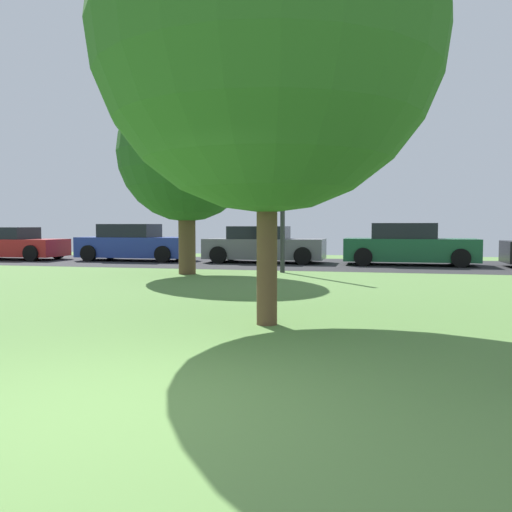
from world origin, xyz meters
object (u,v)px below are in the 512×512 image
at_px(maple_tree_near, 186,154).
at_px(street_lamp_post, 283,197).
at_px(parked_car_green, 408,246).
at_px(parked_car_blue, 134,244).
at_px(oak_tree_left, 267,37).
at_px(parked_car_grey, 264,246).
at_px(parked_car_red, 11,245).

xyz_separation_m(maple_tree_near, street_lamp_post, (2.63, 1.10, -1.23)).
distance_m(maple_tree_near, parked_car_green, 8.72).
bearing_deg(parked_car_blue, oak_tree_left, -57.18).
bearing_deg(parked_car_grey, maple_tree_near, -102.60).
xyz_separation_m(parked_car_red, parked_car_blue, (5.31, 0.44, 0.06)).
bearing_deg(parked_car_green, street_lamp_post, -133.70).
relative_size(parked_car_grey, street_lamp_post, 1.00).
relative_size(parked_car_red, parked_car_green, 0.95).
bearing_deg(oak_tree_left, parked_car_green, 78.31).
bearing_deg(parked_car_blue, parked_car_green, -0.08).
height_order(parked_car_red, street_lamp_post, street_lamp_post).
height_order(parked_car_grey, street_lamp_post, street_lamp_post).
bearing_deg(maple_tree_near, oak_tree_left, -61.97).
height_order(parked_car_blue, parked_car_grey, parked_car_blue).
distance_m(parked_car_red, parked_car_green, 15.94).
relative_size(maple_tree_near, street_lamp_post, 1.22).
distance_m(maple_tree_near, street_lamp_post, 3.10).
bearing_deg(parked_car_red, street_lamp_post, -16.59).
xyz_separation_m(oak_tree_left, parked_car_blue, (-8.04, 12.47, -3.37)).
xyz_separation_m(parked_car_blue, parked_car_green, (10.62, -0.01, 0.01)).
height_order(parked_car_blue, street_lamp_post, street_lamp_post).
bearing_deg(oak_tree_left, parked_car_blue, 122.82).
height_order(oak_tree_left, parked_car_red, oak_tree_left).
bearing_deg(parked_car_red, parked_car_grey, 2.81).
bearing_deg(maple_tree_near, street_lamp_post, 22.82).
xyz_separation_m(parked_car_grey, parked_car_green, (5.31, -0.09, 0.04)).
height_order(parked_car_blue, parked_car_green, parked_car_green).
relative_size(parked_car_red, street_lamp_post, 0.97).
xyz_separation_m(oak_tree_left, street_lamp_post, (-1.27, 8.43, -1.80)).
distance_m(parked_car_grey, parked_car_green, 5.31).
bearing_deg(maple_tree_near, parked_car_green, 38.40).
distance_m(maple_tree_near, parked_car_grey, 6.06).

